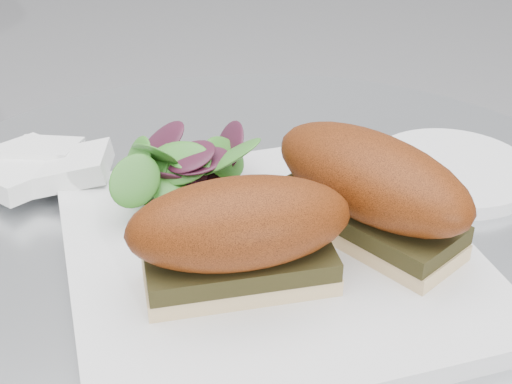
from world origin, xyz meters
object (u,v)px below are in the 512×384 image
plate (270,255)px  saucer (452,170)px  sandwich_right (370,187)px  sandwich_left (240,234)px

plate → saucer: 0.21m
plate → sandwich_right: 0.09m
sandwich_left → sandwich_right: 0.11m
sandwich_left → sandwich_right: (0.11, 0.03, 0.00)m
plate → saucer: size_ratio=2.02×
saucer → sandwich_right: bearing=-146.1°
sandwich_left → saucer: size_ratio=1.07×
sandwich_left → sandwich_right: same height
plate → sandwich_right: sandwich_right is taller
plate → sandwich_left: 0.07m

